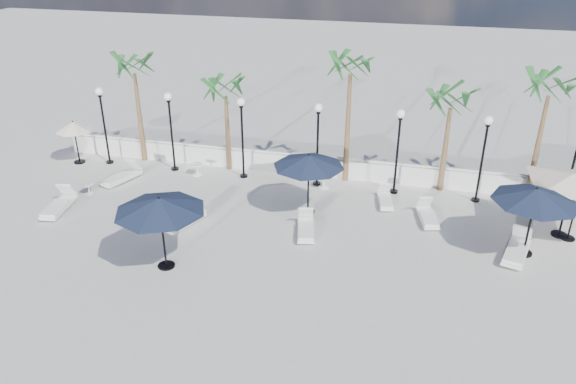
% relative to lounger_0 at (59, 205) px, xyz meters
% --- Properties ---
extents(ground, '(100.00, 100.00, 0.00)m').
position_rel_lounger_0_xyz_m(ground, '(9.96, -1.45, -0.27)').
color(ground, '#AAAAA4').
rests_on(ground, ground).
extents(balustrade, '(26.00, 0.30, 1.01)m').
position_rel_lounger_0_xyz_m(balustrade, '(9.96, 6.05, 0.20)').
color(balustrade, silver).
rests_on(balustrade, ground).
extents(lamppost_0, '(0.36, 0.36, 3.84)m').
position_rel_lounger_0_xyz_m(lamppost_0, '(-0.54, 5.05, 2.22)').
color(lamppost_0, black).
rests_on(lamppost_0, ground).
extents(lamppost_1, '(0.36, 0.36, 3.84)m').
position_rel_lounger_0_xyz_m(lamppost_1, '(2.96, 5.05, 2.22)').
color(lamppost_1, black).
rests_on(lamppost_1, ground).
extents(lamppost_2, '(0.36, 0.36, 3.84)m').
position_rel_lounger_0_xyz_m(lamppost_2, '(6.46, 5.05, 2.22)').
color(lamppost_2, black).
rests_on(lamppost_2, ground).
extents(lamppost_3, '(0.36, 0.36, 3.84)m').
position_rel_lounger_0_xyz_m(lamppost_3, '(9.96, 5.05, 2.22)').
color(lamppost_3, black).
rests_on(lamppost_3, ground).
extents(lamppost_4, '(0.36, 0.36, 3.84)m').
position_rel_lounger_0_xyz_m(lamppost_4, '(13.46, 5.05, 2.22)').
color(lamppost_4, black).
rests_on(lamppost_4, ground).
extents(lamppost_5, '(0.36, 0.36, 3.84)m').
position_rel_lounger_0_xyz_m(lamppost_5, '(16.96, 5.05, 2.22)').
color(lamppost_5, black).
rests_on(lamppost_5, ground).
extents(lamppost_6, '(0.36, 0.36, 3.84)m').
position_rel_lounger_0_xyz_m(lamppost_6, '(20.46, 5.05, 2.22)').
color(lamppost_6, black).
rests_on(lamppost_6, ground).
extents(palm_0, '(2.60, 2.60, 5.50)m').
position_rel_lounger_0_xyz_m(palm_0, '(0.96, 5.85, 4.26)').
color(palm_0, brown).
rests_on(palm_0, ground).
extents(palm_1, '(2.60, 2.60, 4.70)m').
position_rel_lounger_0_xyz_m(palm_1, '(5.46, 5.85, 3.48)').
color(palm_1, brown).
rests_on(palm_1, ground).
extents(palm_2, '(2.60, 2.60, 6.10)m').
position_rel_lounger_0_xyz_m(palm_2, '(11.16, 5.85, 4.85)').
color(palm_2, brown).
rests_on(palm_2, ground).
extents(palm_3, '(2.60, 2.60, 4.90)m').
position_rel_lounger_0_xyz_m(palm_3, '(15.46, 5.85, 3.68)').
color(palm_3, brown).
rests_on(palm_3, ground).
extents(palm_4, '(2.60, 2.60, 5.70)m').
position_rel_lounger_0_xyz_m(palm_4, '(19.16, 5.85, 4.46)').
color(palm_4, brown).
rests_on(palm_4, ground).
extents(lounger_0, '(0.99, 2.23, 0.81)m').
position_rel_lounger_0_xyz_m(lounger_0, '(0.00, 0.00, 0.00)').
color(lounger_0, white).
rests_on(lounger_0, ground).
extents(lounger_1, '(1.28, 2.06, 0.74)m').
position_rel_lounger_0_xyz_m(lounger_1, '(5.57, 0.11, -0.02)').
color(lounger_1, white).
rests_on(lounger_1, ground).
extents(lounger_2, '(1.30, 2.13, 0.76)m').
position_rel_lounger_0_xyz_m(lounger_2, '(1.12, 3.24, -0.01)').
color(lounger_2, white).
rests_on(lounger_2, ground).
extents(lounger_3, '(1.01, 2.01, 0.72)m').
position_rel_lounger_0_xyz_m(lounger_3, '(10.40, 0.62, -0.03)').
color(lounger_3, white).
rests_on(lounger_3, ground).
extents(lounger_4, '(1.00, 1.96, 0.70)m').
position_rel_lounger_0_xyz_m(lounger_4, '(14.96, 2.77, -0.03)').
color(lounger_4, white).
rests_on(lounger_4, ground).
extents(lounger_5, '(1.26, 2.28, 0.81)m').
position_rel_lounger_0_xyz_m(lounger_5, '(18.14, 0.83, 0.00)').
color(lounger_5, white).
rests_on(lounger_5, ground).
extents(lounger_6, '(0.84, 1.76, 0.63)m').
position_rel_lounger_0_xyz_m(lounger_6, '(13.18, 3.85, -0.06)').
color(lounger_6, white).
rests_on(lounger_6, ground).
extents(side_table_0, '(0.52, 0.52, 0.50)m').
position_rel_lounger_0_xyz_m(side_table_0, '(0.36, 1.70, 0.03)').
color(side_table_0, white).
rests_on(side_table_0, ground).
extents(side_table_1, '(0.57, 0.57, 0.55)m').
position_rel_lounger_0_xyz_m(side_table_1, '(4.24, 4.75, 0.06)').
color(side_table_1, white).
rests_on(side_table_1, ground).
extents(side_table_2, '(0.59, 0.59, 0.58)m').
position_rel_lounger_0_xyz_m(side_table_2, '(10.35, 4.75, 0.08)').
color(side_table_2, white).
rests_on(side_table_2, ground).
extents(parasol_navy_left, '(3.13, 3.13, 2.76)m').
position_rel_lounger_0_xyz_m(parasol_navy_left, '(6.10, -2.78, 2.16)').
color(parasol_navy_left, black).
rests_on(parasol_navy_left, ground).
extents(parasol_navy_mid, '(2.92, 2.92, 2.62)m').
position_rel_lounger_0_xyz_m(parasol_navy_mid, '(10.11, 2.35, 2.03)').
color(parasol_navy_mid, black).
rests_on(parasol_navy_mid, ground).
extents(parasol_navy_right, '(3.02, 3.02, 2.71)m').
position_rel_lounger_0_xyz_m(parasol_navy_right, '(18.44, 1.07, 2.11)').
color(parasol_navy_right, black).
rests_on(parasol_navy_right, ground).
extents(parasol_cream_sq_b, '(5.60, 5.60, 2.81)m').
position_rel_lounger_0_xyz_m(parasol_cream_sq_b, '(19.94, 2.79, 2.32)').
color(parasol_cream_sq_b, black).
rests_on(parasol_cream_sq_b, ground).
extents(parasol_cream_small, '(1.78, 1.78, 2.19)m').
position_rel_lounger_0_xyz_m(parasol_cream_small, '(-2.04, 4.75, 1.60)').
color(parasol_cream_small, black).
rests_on(parasol_cream_small, ground).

